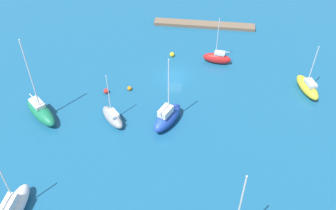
% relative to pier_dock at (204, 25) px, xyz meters
% --- Properties ---
extents(water, '(160.00, 160.00, 0.00)m').
position_rel_pier_dock_xyz_m(water, '(4.21, 17.02, -0.33)').
color(water, '#19567F').
rests_on(water, ground).
extents(pier_dock, '(20.28, 2.19, 0.66)m').
position_rel_pier_dock_xyz_m(pier_dock, '(0.00, 0.00, 0.00)').
color(pier_dock, brown).
rests_on(pier_dock, ground).
extents(sailboat_red_far_south, '(5.18, 2.32, 8.95)m').
position_rel_pier_dock_xyz_m(sailboat_red_far_south, '(-2.88, 12.18, 0.71)').
color(sailboat_red_far_south, red).
rests_on(sailboat_red_far_south, water).
extents(sailboat_green_far_north, '(7.14, 6.73, 14.10)m').
position_rel_pier_dock_xyz_m(sailboat_green_far_north, '(23.11, 29.34, 0.92)').
color(sailboat_green_far_north, '#19724C').
rests_on(sailboat_green_far_north, water).
extents(sailboat_yellow_mid_basin, '(4.03, 6.39, 8.68)m').
position_rel_pier_dock_xyz_m(sailboat_yellow_mid_basin, '(-17.63, 18.45, 0.74)').
color(sailboat_yellow_mid_basin, yellow).
rests_on(sailboat_yellow_mid_basin, water).
extents(sailboat_blue_outer_mooring, '(4.81, 6.83, 11.56)m').
position_rel_pier_dock_xyz_m(sailboat_blue_outer_mooring, '(4.02, 28.41, 1.05)').
color(sailboat_blue_outer_mooring, '#2347B2').
rests_on(sailboat_blue_outer_mooring, water).
extents(sailboat_gray_east_end, '(4.87, 5.21, 8.61)m').
position_rel_pier_dock_xyz_m(sailboat_gray_east_end, '(12.17, 28.93, 0.62)').
color(sailboat_gray_east_end, gray).
rests_on(sailboat_gray_east_end, water).
extents(sailboat_white_along_channel, '(2.41, 6.59, 9.59)m').
position_rel_pier_dock_xyz_m(sailboat_white_along_channel, '(20.20, 45.52, 0.94)').
color(sailboat_white_along_channel, white).
rests_on(sailboat_white_along_channel, water).
extents(mooring_buoy_orange, '(0.73, 0.73, 0.73)m').
position_rel_pier_dock_xyz_m(mooring_buoy_orange, '(11.12, 21.49, 0.04)').
color(mooring_buoy_orange, orange).
rests_on(mooring_buoy_orange, water).
extents(mooring_buoy_red, '(0.84, 0.84, 0.84)m').
position_rel_pier_dock_xyz_m(mooring_buoy_red, '(14.73, 22.69, 0.09)').
color(mooring_buoy_red, red).
rests_on(mooring_buoy_red, water).
extents(mooring_buoy_yellow, '(0.86, 0.86, 0.86)m').
position_rel_pier_dock_xyz_m(mooring_buoy_yellow, '(5.26, 11.23, 0.10)').
color(mooring_buoy_yellow, yellow).
rests_on(mooring_buoy_yellow, water).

